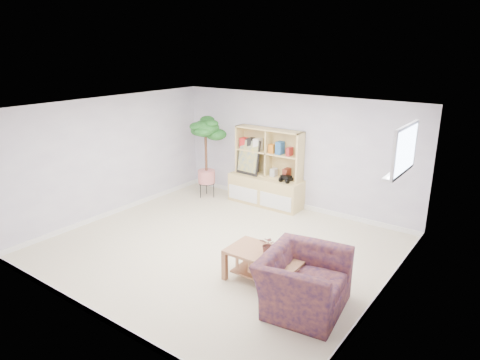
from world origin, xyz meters
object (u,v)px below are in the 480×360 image
Objects in this scene: storage_unit at (266,168)px; floor_tree at (206,158)px; coffee_table at (266,268)px; armchair at (303,278)px.

storage_unit is 1.41m from floor_tree.
coffee_table is 0.79m from armchair.
coffee_table is 0.63× the size of floor_tree.
storage_unit is 1.43× the size of coffee_table.
floor_tree is 1.57× the size of armchair.
coffee_table is 0.99× the size of armchair.
floor_tree reaches higher than armchair.
floor_tree is (-3.11, 2.35, 0.68)m from coffee_table.
storage_unit is at bearing 121.72° from coffee_table.
storage_unit is 3.30m from coffee_table.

